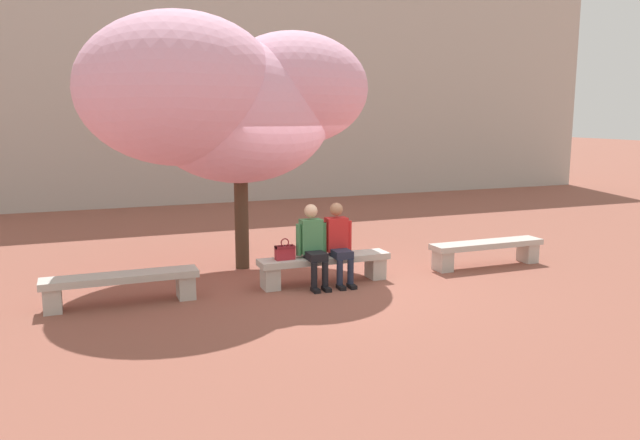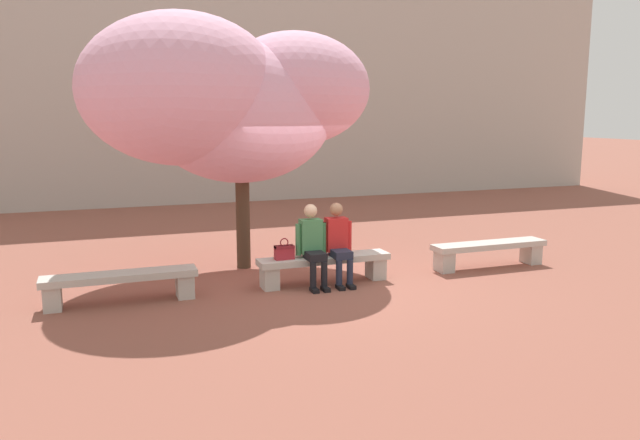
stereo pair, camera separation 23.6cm
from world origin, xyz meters
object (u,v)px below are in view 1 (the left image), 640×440
stone_bench_center (487,249)px  cherry_tree_main (228,97)px  person_seated_right (338,240)px  handbag (285,251)px  person_seated_left (313,242)px  stone_bench_west_end (121,283)px  stone_bench_near_west (325,264)px

stone_bench_center → cherry_tree_main: cherry_tree_main is taller
stone_bench_center → person_seated_right: size_ratio=1.67×
handbag → person_seated_right: bearing=-2.9°
person_seated_right → stone_bench_center: bearing=1.1°
person_seated_left → stone_bench_west_end: bearing=178.9°
stone_bench_west_end → stone_bench_center: bearing=0.0°
stone_bench_west_end → person_seated_right: size_ratio=1.67×
cherry_tree_main → stone_bench_center: bearing=-19.3°
stone_bench_west_end → person_seated_right: (3.33, -0.05, 0.39)m
stone_bench_west_end → handbag: 2.46m
stone_bench_west_end → person_seated_left: bearing=-1.1°
stone_bench_center → cherry_tree_main: bearing=160.7°
handbag → cherry_tree_main: cherry_tree_main is taller
stone_bench_west_end → stone_bench_center: same height
stone_bench_west_end → person_seated_right: bearing=-0.9°
person_seated_right → cherry_tree_main: cherry_tree_main is taller
handbag → person_seated_left: bearing=-5.8°
stone_bench_west_end → stone_bench_center: 6.23m
stone_bench_center → handbag: size_ratio=6.36×
stone_bench_near_west → stone_bench_west_end: bearing=180.0°
stone_bench_near_west → stone_bench_center: (3.11, 0.00, 0.00)m
stone_bench_near_west → person_seated_left: 0.45m
stone_bench_center → handbag: (-3.78, -0.01, 0.27)m
person_seated_right → person_seated_left: bearing=-180.0°
stone_bench_west_end → person_seated_left: 2.92m
stone_bench_west_end → handbag: bearing=-0.2°
cherry_tree_main → person_seated_left: bearing=-59.0°
person_seated_right → handbag: person_seated_right is taller
stone_bench_center → person_seated_left: 3.36m
stone_bench_west_end → person_seated_right: 3.35m
stone_bench_center → person_seated_left: bearing=-179.1°
stone_bench_near_west → stone_bench_center: bearing=0.0°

